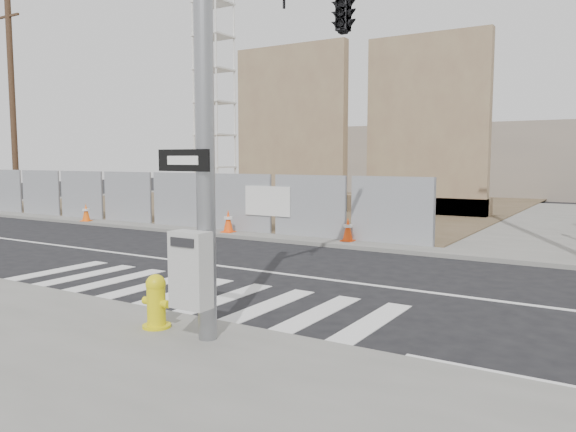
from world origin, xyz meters
The scene contains 13 objects.
ground centered at (0.00, 0.00, 0.00)m, with size 100.00×100.00×0.00m, color black.
sidewalk_far centered at (0.00, 14.00, 0.06)m, with size 50.00×20.00×0.12m, color slate.
signal_pole centered at (2.49, -2.05, 4.78)m, with size 0.96×5.87×7.00m.
chain_link_fence centered at (-10.00, 5.00, 1.12)m, with size 24.60×0.04×2.00m, color gray.
concrete_wall_left centered at (-7.00, 13.08, 3.38)m, with size 6.00×1.30×8.00m.
concrete_wall_right centered at (-0.50, 14.08, 3.38)m, with size 5.50×1.30×8.00m.
crane_tower centered at (-15.00, 17.00, 9.02)m, with size 2.60×2.60×18.15m.
utility_pole_left centered at (-18.00, 5.50, 5.20)m, with size 1.60×0.28×10.00m.
fire_hydrant centered at (1.50, -4.79, 0.52)m, with size 0.49×0.43×0.81m.
traffic_cone_a centered at (-17.49, 5.25, 0.44)m, with size 0.40×0.40×0.66m.
traffic_cone_b centered at (-11.36, 4.22, 0.47)m, with size 0.47×0.47×0.71m.
traffic_cone_c centered at (-4.31, 4.49, 0.50)m, with size 0.42×0.42×0.77m.
traffic_cone_d centered at (0.10, 4.75, 0.48)m, with size 0.40×0.40×0.73m.
Camera 1 is at (7.49, -10.74, 2.64)m, focal length 35.00 mm.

